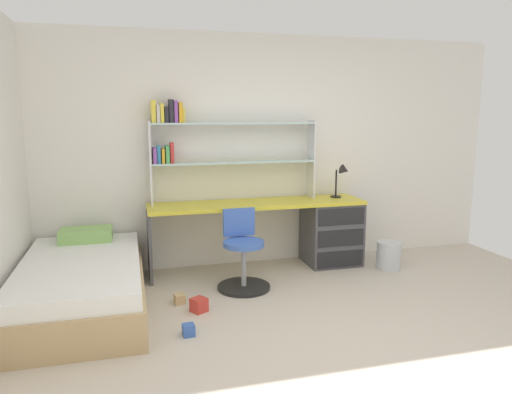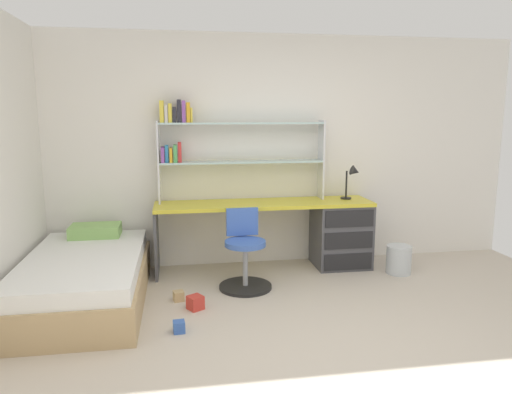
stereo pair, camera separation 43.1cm
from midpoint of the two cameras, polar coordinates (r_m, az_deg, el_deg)
The scene contains 11 objects.
ground_plane at distance 3.57m, azimuth 6.94°, elevation -18.83°, with size 5.81×5.64×0.02m, color beige.
room_shell at distance 4.10m, azimuth -15.00°, elevation 3.73°, with size 5.81×5.64×2.56m.
desk at distance 5.38m, azimuth 4.55°, elevation -3.77°, with size 2.35×0.53×0.76m.
bookshelf_hutch at distance 5.11m, azimuth -8.01°, elevation 6.65°, with size 1.81×0.22×1.09m.
desk_lamp at distance 5.41m, azimuth 8.14°, elevation 2.55°, with size 0.20×0.16×0.38m.
swivel_chair at distance 4.70m, azimuth -4.23°, elevation -7.36°, with size 0.52×0.52×0.77m.
bed_platform at distance 4.56m, azimuth -22.82°, elevation -9.74°, with size 1.05×1.89×0.57m.
waste_bin at distance 5.43m, azimuth 13.47°, elevation -6.86°, with size 0.27×0.27×0.30m, color silver.
toy_block_red_0 at distance 4.28m, azimuth -9.81°, elevation -12.71°, with size 0.12×0.12×0.12m, color red.
toy_block_blue_1 at distance 3.89m, azimuth -11.38°, elevation -15.46°, with size 0.09×0.09×0.09m, color #3860B7.
toy_block_natural_2 at distance 4.48m, azimuth -11.96°, elevation -11.94°, with size 0.09×0.09×0.09m, color tan.
Camera 1 is at (-1.41, -2.84, 1.71)m, focal length 33.31 mm.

